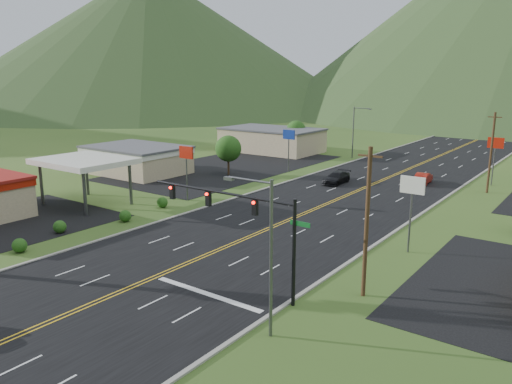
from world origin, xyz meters
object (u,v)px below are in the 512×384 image
Objects in this scene: gas_canopy at (84,162)px; car_dark_mid at (336,178)px; traffic_signal at (243,215)px; streetlight_west at (355,129)px; streetlight_east at (266,248)px; car_red_far at (423,178)px.

gas_canopy reaches higher than car_dark_mid.
streetlight_west is (-18.16, 56.00, -0.15)m from traffic_signal.
car_dark_mid is (-15.42, 38.77, -4.41)m from streetlight_east.
car_dark_mid is at bearing 56.44° from gas_canopy.
traffic_signal is 36.67m from car_dark_mid.
streetlight_east is at bearing 92.05° from car_red_far.
traffic_signal is 58.88m from streetlight_west.
streetlight_west reaches higher than gas_canopy.
streetlight_west reaches higher than car_red_far.
streetlight_east is 46.21m from car_red_far.
streetlight_west is at bearing 110.86° from streetlight_east.
traffic_signal reaches higher than gas_canopy.
traffic_signal is 6.17m from streetlight_east.
streetlight_east is 1.69× the size of car_dark_mid.
traffic_signal is at bearing 139.61° from streetlight_east.
streetlight_west reaches higher than traffic_signal.
car_dark_mid is (-10.72, 34.77, -4.56)m from traffic_signal.
streetlight_east is 1.95× the size of car_red_far.
gas_canopy is at bearing 160.12° from streetlight_east.
car_dark_mid is at bearing 111.69° from streetlight_east.
streetlight_east is at bearing -19.88° from gas_canopy.
traffic_signal is at bearing 86.33° from car_red_far.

